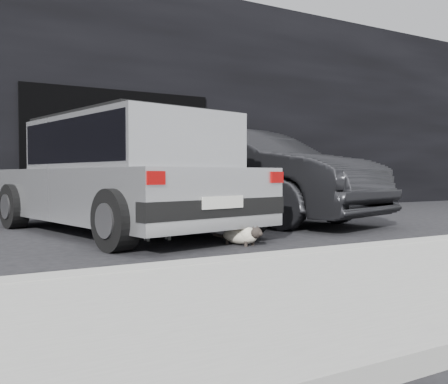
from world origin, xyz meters
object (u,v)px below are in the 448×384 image
cat_siamese (243,235)px  cat_white (160,228)px  second_car (244,175)px  silver_hatchback (124,170)px

cat_siamese → cat_white: (-0.67, 0.91, 0.04)m
cat_siamese → cat_white: cat_white is taller
second_car → cat_white: (-2.29, -1.66, -0.67)m
silver_hatchback → cat_siamese: 2.19m
silver_hatchback → cat_siamese: silver_hatchback is taller
cat_white → cat_siamese: bearing=40.6°
second_car → cat_siamese: bearing=-139.5°
silver_hatchback → cat_white: 1.24m
silver_hatchback → second_car: second_car is taller
silver_hatchback → cat_white: silver_hatchback is taller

